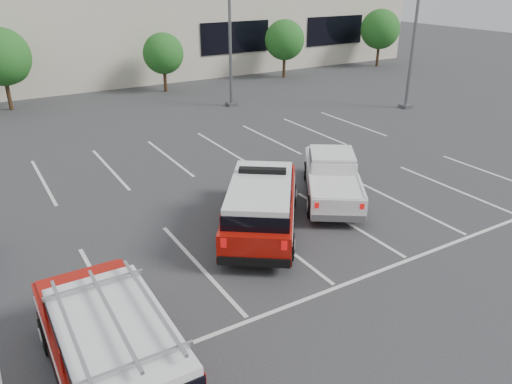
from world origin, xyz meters
TOP-DOWN VIEW (x-y plane):
  - ground at (0.00, 0.00)m, footprint 120.00×120.00m
  - stall_markings at (0.00, 4.50)m, footprint 23.00×15.00m
  - convention_building at (0.18, 31.86)m, footprint 60.00×16.99m
  - tree_mid_left at (-4.91, 22.05)m, footprint 3.37×3.37m
  - tree_mid_right at (5.09, 22.05)m, footprint 2.77×2.77m
  - tree_right at (15.09, 22.05)m, footprint 3.07×3.07m
  - tree_far_right at (25.09, 22.05)m, footprint 3.37×3.37m
  - light_pole_mid at (7.00, 16.00)m, footprint 0.90×0.60m
  - light_pole_right at (16.00, 10.00)m, footprint 0.90×0.60m
  - fire_chief_suv at (-0.05, 0.94)m, footprint 4.96×5.76m
  - white_pickup at (3.60, 1.88)m, footprint 4.41×5.33m
  - ladder_suv at (-6.04, -3.30)m, footprint 2.12×5.35m

SIDE VIEW (x-z plane):
  - ground at x=0.00m, z-range 0.00..0.00m
  - stall_markings at x=0.00m, z-range 0.00..0.01m
  - white_pickup at x=3.60m, z-range -0.16..1.44m
  - fire_chief_suv at x=-0.05m, z-range -0.18..1.80m
  - ladder_suv at x=-6.04m, z-range -0.21..1.89m
  - tree_mid_right at x=5.09m, z-range 0.51..4.50m
  - tree_right at x=15.09m, z-range 0.56..4.98m
  - tree_mid_left at x=-4.91m, z-range 0.62..5.46m
  - tree_far_right at x=25.09m, z-range 0.62..5.46m
  - convention_building at x=0.18m, z-range -1.88..11.32m
  - light_pole_mid at x=7.00m, z-range 0.07..10.31m
  - light_pole_right at x=16.00m, z-range 0.07..10.31m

